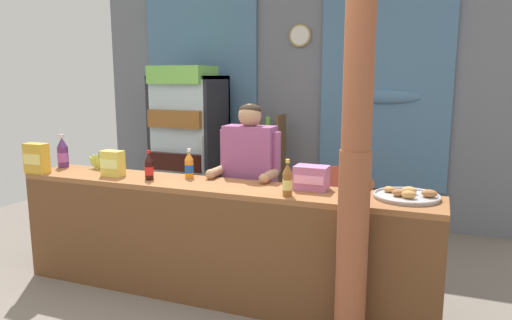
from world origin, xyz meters
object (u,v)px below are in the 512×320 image
object	(u,v)px
soda_bottle_grape_soda	(63,153)
shopkeeper	(250,170)
stall_counter	(210,232)
drink_fridge	(188,136)
plastic_lawn_chair	(341,200)
snack_box_choco_powder	(37,158)
banana_bunch	(100,163)
snack_box_wafer	(311,178)
pastry_tray	(407,195)
timber_post	(356,159)
bottle_shelf_rack	(263,165)
snack_box_instant_noodle	(113,163)
soda_bottle_orange_soda	(189,165)
soda_bottle_iced_tea	(287,180)
soda_bottle_cola	(149,167)

from	to	relation	value
soda_bottle_grape_soda	shopkeeper	bearing A→B (deg)	10.11
stall_counter	drink_fridge	size ratio (longest dim) A/B	1.81
plastic_lawn_chair	soda_bottle_grape_soda	bearing A→B (deg)	-150.01
snack_box_choco_powder	banana_bunch	distance (m)	0.51
drink_fridge	snack_box_wafer	size ratio (longest dim) A/B	7.65
pastry_tray	timber_post	bearing A→B (deg)	-122.11
pastry_tray	soda_bottle_grape_soda	bearing A→B (deg)	179.58
bottle_shelf_rack	snack_box_instant_noodle	size ratio (longest dim) A/B	6.09
shopkeeper	soda_bottle_orange_soda	distance (m)	0.50
soda_bottle_grape_soda	soda_bottle_orange_soda	world-z (taller)	soda_bottle_grape_soda
snack_box_wafer	shopkeeper	bearing A→B (deg)	152.74
drink_fridge	soda_bottle_grape_soda	bearing A→B (deg)	-102.64
bottle_shelf_rack	soda_bottle_grape_soda	distance (m)	2.29
soda_bottle_orange_soda	banana_bunch	xyz separation A→B (m)	(-0.90, 0.02, -0.04)
soda_bottle_orange_soda	drink_fridge	bearing A→B (deg)	119.59
stall_counter	snack_box_wafer	xyz separation A→B (m)	(0.73, 0.20, 0.44)
stall_counter	soda_bottle_iced_tea	distance (m)	0.77
snack_box_choco_powder	banana_bunch	size ratio (longest dim) A/B	0.93
stall_counter	bottle_shelf_rack	bearing A→B (deg)	99.78
drink_fridge	snack_box_choco_powder	bearing A→B (deg)	-101.08
stall_counter	snack_box_choco_powder	world-z (taller)	snack_box_choco_powder
drink_fridge	soda_bottle_iced_tea	distance (m)	2.62
soda_bottle_cola	snack_box_instant_noodle	distance (m)	0.36
drink_fridge	soda_bottle_grape_soda	world-z (taller)	drink_fridge
drink_fridge	stall_counter	bearing A→B (deg)	-56.77
drink_fridge	shopkeeper	xyz separation A→B (m)	(1.32, -1.32, -0.07)
snack_box_choco_powder	soda_bottle_grape_soda	bearing A→B (deg)	87.99
soda_bottle_orange_soda	snack_box_choco_powder	size ratio (longest dim) A/B	0.93
stall_counter	snack_box_instant_noodle	distance (m)	1.02
soda_bottle_orange_soda	pastry_tray	distance (m)	1.69
soda_bottle_grape_soda	soda_bottle_iced_tea	world-z (taller)	soda_bottle_grape_soda
bottle_shelf_rack	banana_bunch	distance (m)	2.07
soda_bottle_iced_tea	snack_box_wafer	size ratio (longest dim) A/B	1.07
plastic_lawn_chair	shopkeeper	world-z (taller)	shopkeeper
stall_counter	soda_bottle_iced_tea	world-z (taller)	soda_bottle_iced_tea
timber_post	bottle_shelf_rack	bearing A→B (deg)	121.78
soda_bottle_iced_tea	snack_box_instant_noodle	xyz separation A→B (m)	(-1.53, 0.11, -0.00)
timber_post	soda_bottle_iced_tea	distance (m)	0.58
timber_post	snack_box_wafer	world-z (taller)	timber_post
snack_box_choco_powder	shopkeeper	bearing A→B (deg)	19.11
plastic_lawn_chair	soda_bottle_iced_tea	size ratio (longest dim) A/B	3.37
bottle_shelf_rack	timber_post	bearing A→B (deg)	-58.22
soda_bottle_cola	banana_bunch	world-z (taller)	soda_bottle_cola
soda_bottle_orange_soda	snack_box_instant_noodle	size ratio (longest dim) A/B	1.13
soda_bottle_orange_soda	pastry_tray	xyz separation A→B (m)	(1.69, -0.05, -0.08)
snack_box_instant_noodle	soda_bottle_iced_tea	bearing A→B (deg)	-4.05
plastic_lawn_chair	snack_box_choco_powder	distance (m)	2.82
bottle_shelf_rack	banana_bunch	size ratio (longest dim) A/B	4.66
timber_post	snack_box_wafer	distance (m)	0.64
stall_counter	plastic_lawn_chair	size ratio (longest dim) A/B	3.85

